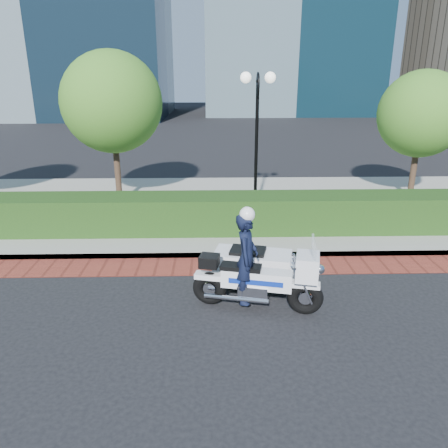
{
  "coord_description": "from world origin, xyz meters",
  "views": [
    {
      "loc": [
        -0.3,
        -7.91,
        4.36
      ],
      "look_at": [
        -0.06,
        1.68,
        1.0
      ],
      "focal_mm": 35.0,
      "sensor_mm": 36.0,
      "label": 1
    }
  ],
  "objects_px": {
    "tree_b": "(112,102)",
    "tree_c": "(422,114)",
    "lamppost": "(257,122)",
    "police_motorcycle": "(254,267)"
  },
  "relations": [
    {
      "from": "tree_b",
      "to": "lamppost",
      "type": "bearing_deg",
      "value": -16.11
    },
    {
      "from": "lamppost",
      "to": "police_motorcycle",
      "type": "xyz_separation_m",
      "value": [
        -0.51,
        -5.28,
        -2.26
      ]
    },
    {
      "from": "tree_b",
      "to": "tree_c",
      "type": "bearing_deg",
      "value": -0.0
    },
    {
      "from": "lamppost",
      "to": "tree_c",
      "type": "height_order",
      "value": "tree_c"
    },
    {
      "from": "tree_b",
      "to": "police_motorcycle",
      "type": "bearing_deg",
      "value": -58.77
    },
    {
      "from": "tree_c",
      "to": "police_motorcycle",
      "type": "distance_m",
      "value": 9.21
    },
    {
      "from": "tree_b",
      "to": "tree_c",
      "type": "distance_m",
      "value": 10.01
    },
    {
      "from": "tree_c",
      "to": "tree_b",
      "type": "bearing_deg",
      "value": 180.0
    },
    {
      "from": "lamppost",
      "to": "tree_c",
      "type": "bearing_deg",
      "value": 13.3
    },
    {
      "from": "lamppost",
      "to": "police_motorcycle",
      "type": "bearing_deg",
      "value": -95.52
    }
  ]
}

